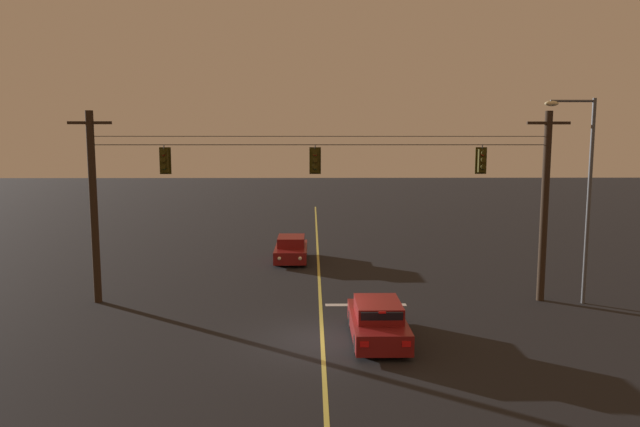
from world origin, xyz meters
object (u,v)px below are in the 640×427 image
at_px(traffic_light_left_inner, 315,161).
at_px(car_waiting_near_lane, 378,321).
at_px(street_lamp_corner, 583,183).
at_px(traffic_light_leftmost, 164,161).
at_px(traffic_light_centre, 482,161).
at_px(car_oncoming_lead, 291,249).

height_order(traffic_light_left_inner, car_waiting_near_lane, traffic_light_left_inner).
bearing_deg(street_lamp_corner, traffic_light_left_inner, 177.55).
relative_size(traffic_light_left_inner, street_lamp_corner, 0.14).
bearing_deg(traffic_light_leftmost, traffic_light_centre, 0.00).
xyz_separation_m(traffic_light_centre, car_oncoming_lead, (-8.32, 8.55, -5.37)).
bearing_deg(car_oncoming_lead, street_lamp_corner, -36.09).
relative_size(traffic_light_centre, street_lamp_corner, 0.14).
xyz_separation_m(traffic_light_leftmost, traffic_light_centre, (13.24, 0.00, 0.00)).
distance_m(car_waiting_near_lane, street_lamp_corner, 10.88).
relative_size(traffic_light_leftmost, car_waiting_near_lane, 0.28).
xyz_separation_m(car_waiting_near_lane, street_lamp_corner, (8.92, 4.36, 4.45)).
bearing_deg(car_oncoming_lead, traffic_light_leftmost, -119.91).
bearing_deg(car_waiting_near_lane, traffic_light_centre, 44.86).
bearing_deg(traffic_light_centre, traffic_light_left_inner, 180.00).
height_order(traffic_light_left_inner, car_oncoming_lead, traffic_light_left_inner).
bearing_deg(traffic_light_centre, car_oncoming_lead, 134.19).
bearing_deg(street_lamp_corner, traffic_light_leftmost, 178.43).
height_order(traffic_light_leftmost, traffic_light_left_inner, same).
relative_size(car_oncoming_lead, street_lamp_corner, 0.52).
relative_size(traffic_light_centre, car_waiting_near_lane, 0.28).
xyz_separation_m(traffic_light_leftmost, street_lamp_corner, (17.30, -0.47, -0.92)).
distance_m(traffic_light_leftmost, traffic_light_centre, 13.24).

